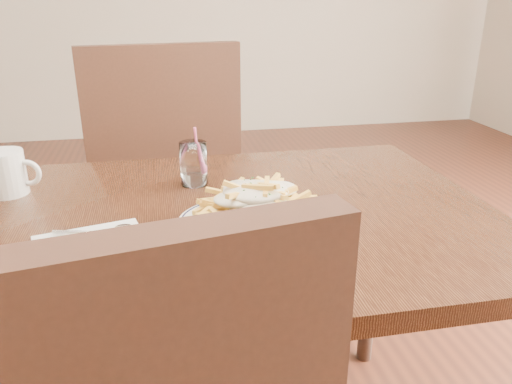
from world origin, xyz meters
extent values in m
cube|color=black|center=(0.00, 0.00, 0.73)|extent=(1.20, 0.80, 0.04)
cylinder|color=black|center=(-0.55, 0.35, 0.35)|extent=(0.05, 0.05, 0.71)
cylinder|color=black|center=(0.55, 0.35, 0.35)|extent=(0.05, 0.05, 0.71)
cube|color=black|center=(-0.11, 0.79, 0.49)|extent=(0.55, 0.55, 0.05)
cube|color=black|center=(-0.07, 0.58, 0.78)|extent=(0.48, 0.12, 0.53)
cylinder|color=black|center=(0.07, 1.03, 0.23)|extent=(0.04, 0.04, 0.47)
cylinder|color=black|center=(-0.34, 0.97, 0.23)|extent=(0.04, 0.04, 0.47)
cylinder|color=black|center=(0.13, 0.62, 0.23)|extent=(0.04, 0.04, 0.47)
cylinder|color=black|center=(-0.28, 0.56, 0.23)|extent=(0.04, 0.04, 0.47)
torus|color=black|center=(0.08, -0.08, 0.77)|extent=(0.33, 0.33, 0.01)
ellipsoid|color=white|center=(0.08, -0.08, 0.83)|extent=(0.18, 0.15, 0.03)
cube|color=silver|center=(-0.23, -0.10, 0.75)|extent=(0.22, 0.17, 0.01)
cylinder|color=white|center=(-0.02, 0.18, 0.80)|extent=(0.06, 0.06, 0.10)
cylinder|color=white|center=(-0.02, 0.18, 0.77)|extent=(0.06, 0.06, 0.03)
cylinder|color=pink|center=(-0.01, 0.18, 0.82)|extent=(0.02, 0.03, 0.14)
cylinder|color=white|center=(-0.44, 0.20, 0.80)|extent=(0.09, 0.09, 0.10)
torus|color=white|center=(-0.39, 0.19, 0.80)|extent=(0.06, 0.02, 0.06)
camera|label=1|loc=(-0.09, -0.95, 1.17)|focal=35.00mm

